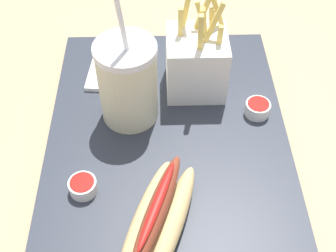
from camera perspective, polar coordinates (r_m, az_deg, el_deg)
ground_plane at (r=0.68m, az=0.00°, el=-3.32°), size 2.40×2.40×0.02m
food_tray at (r=0.66m, az=0.00°, el=-2.27°), size 0.50×0.36×0.02m
soda_cup at (r=0.65m, az=-5.23°, el=5.66°), size 0.09×0.09×0.21m
fries_basket at (r=0.70m, az=3.69°, el=8.30°), size 0.09×0.09×0.17m
hot_dog_1 at (r=0.55m, az=-1.36°, el=-11.89°), size 0.19×0.12×0.06m
ketchup_cup_1 at (r=0.61m, az=-10.97°, el=-7.61°), size 0.04×0.04×0.02m
ketchup_cup_2 at (r=0.70m, az=11.52°, el=2.31°), size 0.04×0.04×0.02m
napkin_stack at (r=0.77m, az=-5.97°, el=7.99°), size 0.15×0.12×0.01m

